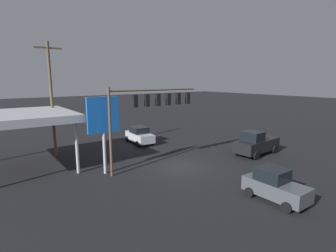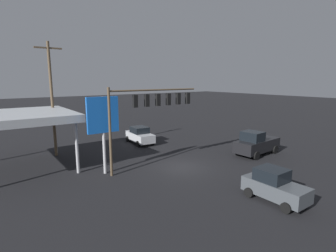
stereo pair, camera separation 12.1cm
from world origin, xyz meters
The scene contains 8 objects.
ground_plane centered at (0.00, 0.00, 0.00)m, with size 200.00×200.00×0.00m, color black.
traffic_signal_assembly centered at (1.99, -1.58, 5.25)m, with size 8.33×0.43×6.76m.
utility_pole centered at (7.81, -9.80, 5.65)m, with size 2.40×0.26×10.72m.
gas_station_canopy centered at (11.05, -7.26, 4.34)m, with size 8.17×8.35×4.69m.
price_sign centered at (5.87, -2.35, 4.38)m, with size 2.48×0.27×6.04m.
sedan_far centered at (-1.28, -9.37, 0.95)m, with size 2.30×4.52×1.93m.
hatchback_crossing centered at (-0.65, 8.16, 0.95)m, with size 1.96×3.80×1.97m.
pickup_parked centered at (-8.23, 1.40, 1.11)m, with size 5.32×2.54×2.40m.
Camera 1 is at (13.48, 16.47, 7.33)m, focal length 28.00 mm.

